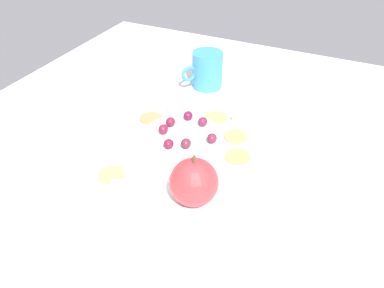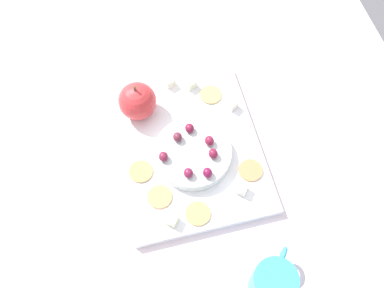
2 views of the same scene
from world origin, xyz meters
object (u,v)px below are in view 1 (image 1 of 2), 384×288
object	(u,v)px
grape_0	(212,138)
grape_3	(169,144)
grape_5	(185,145)
cup	(207,70)
cheese_cube_1	(116,188)
cracker_2	(151,118)
grape_1	(203,122)
cheese_cube_3	(172,110)
cheese_cube_0	(136,202)
cheese_cube_4	(107,153)
cracker_3	(216,117)
cracker_4	(236,137)
grape_2	(172,122)
cracker_1	(237,157)
serving_dish	(183,141)
grape_6	(188,116)
grape_4	(165,130)
apple_whole	(194,182)
cracker_0	(111,175)
platter	(179,157)
cheese_cube_2	(239,119)

from	to	relation	value
grape_0	grape_3	size ratio (longest dim) A/B	1.00
grape_5	cup	bearing A→B (deg)	16.81
cheese_cube_1	cup	distance (cm)	43.73
cheese_cube_1	cracker_2	size ratio (longest dim) A/B	0.43
grape_1	cracker_2	bearing A→B (deg)	85.27
grape_3	cheese_cube_3	bearing A→B (deg)	25.95
cheese_cube_0	cheese_cube_4	bearing A→B (deg)	52.81
cracker_3	grape_3	world-z (taller)	grape_3
cheese_cube_4	cracker_3	world-z (taller)	cheese_cube_4
cracker_4	grape_2	world-z (taller)	grape_2
cheese_cube_4	grape_1	bearing A→B (deg)	-42.21
cracker_1	grape_0	world-z (taller)	grape_0
serving_dish	grape_0	bearing A→B (deg)	-86.97
cheese_cube_1	grape_6	bearing A→B (deg)	-6.08
grape_0	grape_5	world-z (taller)	same
cracker_3	grape_2	xyz separation A→B (cm)	(-9.85, 5.02, 3.06)
cheese_cube_3	cracker_1	world-z (taller)	cheese_cube_3
grape_3	cheese_cube_0	bearing A→B (deg)	-174.57
cheese_cube_0	grape_5	xyz separation A→B (cm)	(14.40, -1.47, 2.23)
grape_6	cracker_1	bearing A→B (deg)	-110.72
grape_3	grape_6	bearing A→B (deg)	5.75
grape_0	cup	xyz separation A→B (cm)	(26.86, 12.79, -0.70)
grape_1	cup	size ratio (longest dim) A/B	0.21
cheese_cube_1	cheese_cube_3	bearing A→B (deg)	7.49
grape_5	cheese_cube_4	bearing A→B (deg)	113.76
cheese_cube_0	grape_3	bearing A→B (deg)	5.43
cracker_2	cracker_4	distance (cm)	18.30
cracker_2	grape_4	size ratio (longest dim) A/B	2.37
apple_whole	cup	world-z (taller)	apple_whole
cup	cracker_1	bearing A→B (deg)	-146.18
cracker_0	grape_5	distance (cm)	13.77
platter	cheese_cube_0	xyz separation A→B (cm)	(-15.55, -0.48, 1.93)
cracker_1	grape_3	world-z (taller)	grape_3
cracker_1	grape_0	xyz separation A→B (cm)	(-0.64, 4.77, 3.04)
grape_3	grape_2	bearing A→B (deg)	22.34
platter	apple_whole	size ratio (longest dim) A/B	4.49
cheese_cube_2	grape_0	world-z (taller)	grape_0
grape_2	grape_4	world-z (taller)	same
cracker_0	grape_5	xyz separation A→B (cm)	(9.58, -9.41, 3.05)
cheese_cube_0	grape_1	distance (cm)	22.79
grape_0	grape_4	world-z (taller)	same
platter	apple_whole	xyz separation A→B (cm)	(-10.36, -8.02, 4.78)
cracker_3	grape_3	xyz separation A→B (cm)	(-16.35, 2.34, 3.00)
cheese_cube_2	cracker_2	size ratio (longest dim) A/B	0.43
serving_dish	cheese_cube_4	world-z (taller)	serving_dish
grape_4	cheese_cube_1	bearing A→B (deg)	177.88
cheese_cube_4	cracker_2	xyz separation A→B (cm)	(14.95, -0.48, -0.82)
cheese_cube_4	cracker_2	size ratio (longest dim) A/B	0.43
grape_5	cracker_0	bearing A→B (deg)	135.51
cheese_cube_2	grape_2	bearing A→B (deg)	135.23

